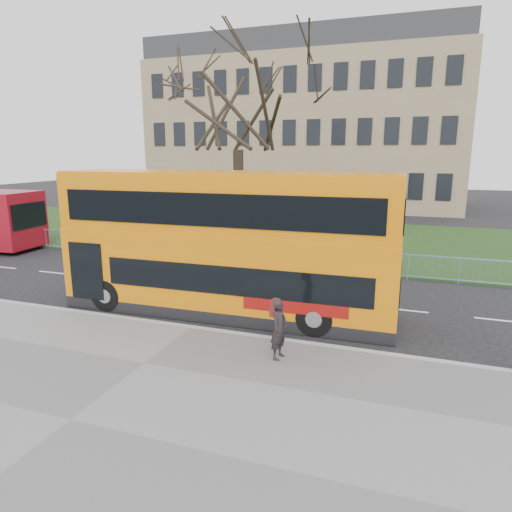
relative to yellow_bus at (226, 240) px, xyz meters
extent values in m
plane|color=black|center=(-0.35, -0.39, -2.47)|extent=(120.00, 120.00, 0.00)
cube|color=slate|center=(-0.35, -7.14, -2.41)|extent=(80.00, 10.50, 0.12)
cube|color=#979799|center=(-0.35, -1.94, -2.40)|extent=(80.00, 0.20, 0.14)
cube|color=#1A3513|center=(-0.35, 13.91, -2.43)|extent=(80.00, 15.40, 0.08)
cube|color=#8D7259|center=(-5.35, 34.61, 4.53)|extent=(30.00, 15.00, 14.00)
cube|color=orange|center=(0.00, 0.01, -1.07)|extent=(11.06, 2.88, 2.04)
cube|color=orange|center=(0.00, 0.01, 0.13)|extent=(11.06, 2.88, 0.35)
cube|color=orange|center=(0.00, 0.01, 1.22)|extent=(11.00, 2.83, 1.83)
cube|color=black|center=(0.66, -1.29, -0.99)|extent=(8.49, 0.24, 0.89)
cube|color=black|center=(0.03, -1.28, 1.13)|extent=(10.12, 0.28, 1.00)
cylinder|color=black|center=(-3.90, -1.26, -1.93)|extent=(1.10, 0.32, 1.09)
cylinder|color=black|center=(3.22, -1.09, -1.93)|extent=(1.10, 0.32, 1.09)
imported|color=black|center=(2.74, -3.11, -1.56)|extent=(0.47, 0.63, 1.58)
camera|label=1|loc=(5.78, -13.52, 2.80)|focal=32.00mm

